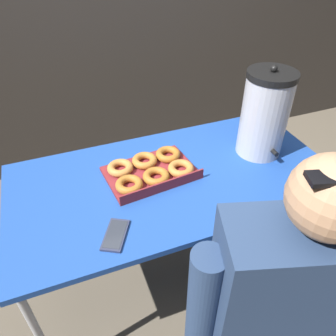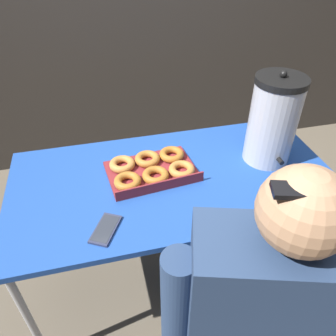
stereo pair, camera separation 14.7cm
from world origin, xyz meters
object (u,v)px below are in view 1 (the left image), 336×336
at_px(coffee_urn, 265,114).
at_px(person_seated, 280,320).
at_px(donut_box, 151,170).
at_px(cell_phone, 115,235).

height_order(coffee_urn, person_seated, person_seated).
height_order(donut_box, cell_phone, donut_box).
relative_size(cell_phone, person_seated, 0.14).
relative_size(donut_box, person_seated, 0.34).
xyz_separation_m(donut_box, cell_phone, (-0.24, -0.30, -0.02)).
height_order(donut_box, coffee_urn, coffee_urn).
relative_size(donut_box, coffee_urn, 0.96).
xyz_separation_m(coffee_urn, person_seated, (-0.37, -0.74, -0.33)).
bearing_deg(cell_phone, coffee_urn, 48.22).
height_order(donut_box, person_seated, person_seated).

